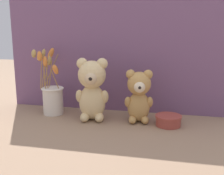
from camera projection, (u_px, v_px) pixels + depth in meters
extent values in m
plane|color=#8E7056|center=(111.00, 121.00, 1.29)|extent=(4.00, 4.00, 0.00)
cube|color=#704C70|center=(118.00, 48.00, 1.38)|extent=(1.15, 0.02, 0.64)
ellipsoid|color=#DBBC84|center=(93.00, 102.00, 1.29)|extent=(0.14, 0.12, 0.17)
sphere|color=#DBBC84|center=(92.00, 75.00, 1.26)|extent=(0.13, 0.13, 0.13)
sphere|color=#D1B289|center=(91.00, 78.00, 1.22)|extent=(0.06, 0.06, 0.06)
sphere|color=black|center=(90.00, 79.00, 1.19)|extent=(0.02, 0.02, 0.02)
sphere|color=#DBBC84|center=(102.00, 64.00, 1.25)|extent=(0.05, 0.05, 0.05)
sphere|color=#DBBC84|center=(82.00, 64.00, 1.26)|extent=(0.05, 0.05, 0.05)
ellipsoid|color=#DBBC84|center=(105.00, 96.00, 1.27)|extent=(0.05, 0.06, 0.07)
ellipsoid|color=#DBBC84|center=(80.00, 96.00, 1.28)|extent=(0.05, 0.06, 0.07)
ellipsoid|color=#DBBC84|center=(99.00, 117.00, 1.27)|extent=(0.05, 0.07, 0.04)
ellipsoid|color=#DBBC84|center=(85.00, 117.00, 1.27)|extent=(0.05, 0.07, 0.04)
ellipsoid|color=tan|center=(139.00, 107.00, 1.27)|extent=(0.11, 0.10, 0.14)
sphere|color=tan|center=(139.00, 84.00, 1.24)|extent=(0.11, 0.11, 0.11)
sphere|color=beige|center=(139.00, 87.00, 1.20)|extent=(0.05, 0.05, 0.05)
sphere|color=black|center=(140.00, 88.00, 1.18)|extent=(0.01, 0.01, 0.01)
sphere|color=tan|center=(148.00, 74.00, 1.23)|extent=(0.04, 0.04, 0.04)
sphere|color=tan|center=(131.00, 74.00, 1.24)|extent=(0.04, 0.04, 0.04)
ellipsoid|color=tan|center=(150.00, 102.00, 1.25)|extent=(0.04, 0.05, 0.06)
ellipsoid|color=tan|center=(128.00, 102.00, 1.25)|extent=(0.04, 0.05, 0.06)
ellipsoid|color=tan|center=(145.00, 120.00, 1.25)|extent=(0.04, 0.06, 0.03)
ellipsoid|color=tan|center=(132.00, 120.00, 1.25)|extent=(0.04, 0.06, 0.03)
cylinder|color=silver|center=(53.00, 101.00, 1.37)|extent=(0.10, 0.10, 0.13)
torus|color=silver|center=(52.00, 89.00, 1.36)|extent=(0.11, 0.11, 0.01)
cylinder|color=#9E7542|center=(41.00, 71.00, 1.34)|extent=(0.02, 0.06, 0.17)
ellipsoid|color=tan|center=(34.00, 54.00, 1.32)|extent=(0.03, 0.04, 0.05)
cylinder|color=#9E7542|center=(47.00, 75.00, 1.33)|extent=(0.01, 0.01, 0.13)
ellipsoid|color=orange|center=(45.00, 62.00, 1.32)|extent=(0.03, 0.03, 0.05)
cylinder|color=#9E7542|center=(52.00, 70.00, 1.39)|extent=(0.07, 0.03, 0.16)
ellipsoid|color=orange|center=(51.00, 54.00, 1.41)|extent=(0.05, 0.04, 0.07)
cylinder|color=#9E7542|center=(47.00, 70.00, 1.37)|extent=(0.03, 0.04, 0.16)
ellipsoid|color=tan|center=(43.00, 53.00, 1.37)|extent=(0.03, 0.04, 0.05)
cylinder|color=#9E7542|center=(44.00, 72.00, 1.36)|extent=(0.01, 0.05, 0.15)
ellipsoid|color=gold|center=(39.00, 56.00, 1.35)|extent=(0.03, 0.04, 0.05)
cylinder|color=#9E7542|center=(44.00, 72.00, 1.33)|extent=(0.03, 0.03, 0.16)
ellipsoid|color=orange|center=(40.00, 56.00, 1.30)|extent=(0.04, 0.04, 0.05)
cylinder|color=#9E7542|center=(51.00, 74.00, 1.37)|extent=(0.02, 0.02, 0.13)
ellipsoid|color=tan|center=(50.00, 61.00, 1.37)|extent=(0.03, 0.03, 0.05)
cylinder|color=#9E7542|center=(55.00, 79.00, 1.32)|extent=(0.03, 0.03, 0.10)
ellipsoid|color=orange|center=(56.00, 69.00, 1.30)|extent=(0.04, 0.04, 0.05)
cylinder|color=#993D33|center=(168.00, 121.00, 1.22)|extent=(0.11, 0.11, 0.04)
cylinder|color=#993D33|center=(169.00, 116.00, 1.22)|extent=(0.11, 0.11, 0.01)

